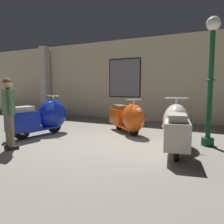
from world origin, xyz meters
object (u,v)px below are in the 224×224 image
Objects in this scene: scooter_0 at (44,117)px; scooter_2 at (176,126)px; lamppost at (211,72)px; visitor_0 at (9,108)px; scooter_1 at (129,118)px.

scooter_0 is 0.98× the size of scooter_2.
visitor_0 is at bearing -149.38° from lamppost.
scooter_2 is at bearing -78.87° from scooter_0.
lamppost is at bearing -34.99° from visitor_0.
lamppost is 4.48m from visitor_0.
scooter_0 is 1.18× the size of scooter_1.
visitor_0 is at bearing 103.83° from scooter_2.
scooter_1 is 3.13m from visitor_0.
scooter_1 is 0.55× the size of lamppost.
scooter_2 is 1.47m from lamppost.
scooter_1 is 2.46m from lamppost.
scooter_1 is at bearing -8.48° from visitor_0.
scooter_0 is 2.37m from scooter_1.
lamppost reaches higher than scooter_0.
visitor_0 is (-1.68, -2.60, 0.42)m from scooter_1.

